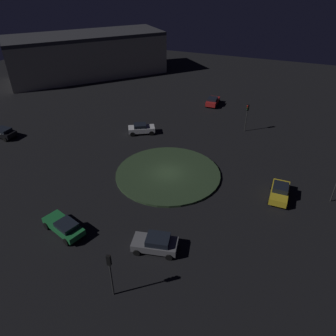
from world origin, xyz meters
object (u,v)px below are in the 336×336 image
car_yellow (280,192)px  car_red (213,101)px  car_green (64,226)px  car_black (2,132)px  store_building (87,55)px  traffic_light_east (110,267)px  traffic_light_northwest (247,113)px  car_white (141,129)px  car_grey (156,243)px

car_yellow → car_red: bearing=-149.3°
car_green → car_red: 36.42m
car_black → car_red: bearing=-135.2°
car_yellow → store_building: (-30.87, -44.21, 3.64)m
traffic_light_east → traffic_light_northwest: traffic_light_east is taller
car_yellow → car_white: bearing=-112.0°
car_white → car_black: 20.12m
car_grey → car_white: bearing=-72.6°
car_white → traffic_light_northwest: (-6.43, 14.15, 2.21)m
car_red → car_grey: bearing=-174.3°
traffic_light_east → car_white: bearing=13.8°
car_black → traffic_light_east: bearing=150.9°
traffic_light_east → car_yellow: bearing=-39.3°
car_black → car_white: bearing=-152.9°
car_red → traffic_light_east: traffic_light_east is taller
car_yellow → car_black: 38.69m
car_green → car_grey: car_grey is taller
car_black → car_green: bearing=150.0°
car_white → traffic_light_east: 27.42m
car_black → traffic_light_east: 32.90m
car_white → car_black: bearing=176.1°
car_black → store_building: store_building is taller
traffic_light_northwest → store_building: store_building is taller
car_red → car_grey: 35.20m
car_grey → traffic_light_northwest: (-26.58, 3.05, 2.22)m
traffic_light_east → traffic_light_northwest: 32.17m
car_red → traffic_light_northwest: size_ratio=0.92×
car_red → traffic_light_east: size_ratio=0.90×
car_grey → car_white: car_grey is taller
car_red → car_black: (23.34, -25.18, 0.00)m
car_yellow → car_black: (0.05, -38.69, -0.02)m
car_white → traffic_light_east: (25.47, 9.91, 2.25)m
car_yellow → traffic_light_northwest: bearing=-156.4°
car_green → car_white: car_white is taller
car_green → traffic_light_northwest: bearing=-94.6°
car_red → traffic_light_northwest: 11.26m
car_grey → traffic_light_northwest: size_ratio=1.01×
car_black → traffic_light_northwest: bearing=-153.2°
traffic_light_northwest → car_white: bearing=-42.6°
traffic_light_east → car_grey: bearing=-20.0°
traffic_light_northwest → store_building: (-15.96, -37.88, 1.43)m
traffic_light_northwest → traffic_light_east: bearing=15.4°
store_building → car_red: bearing=118.8°
car_white → traffic_light_east: bearing=-97.7°
car_red → car_yellow: 26.93m
car_green → store_building: bearing=-40.7°
car_yellow → traffic_light_northwest: size_ratio=0.97×
car_red → car_white: bearing=153.8°
car_green → car_yellow: size_ratio=1.16×
car_red → store_building: bearing=75.1°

